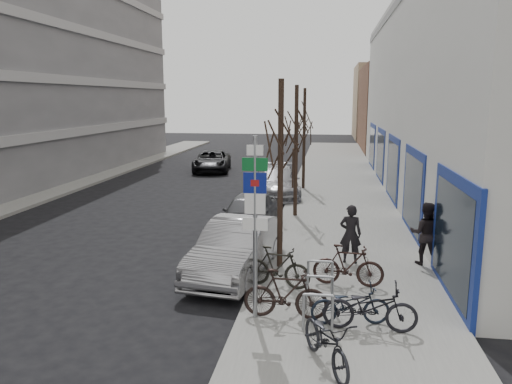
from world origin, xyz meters
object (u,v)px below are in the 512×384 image
(highway_sign_pole, at_px, (255,217))
(meter_back, at_px, (292,181))
(tree_mid, at_px, (296,120))
(lane_car, at_px, (212,161))
(bike_mid_curb, at_px, (350,301))
(bike_mid_inner, at_px, (277,266))
(bike_far_inner, at_px, (348,265))
(parked_car_front, at_px, (236,248))
(pedestrian_near, at_px, (350,234))
(tree_near, at_px, (281,130))
(pedestrian_far, at_px, (425,233))
(meter_mid, at_px, (281,204))
(bike_rack, at_px, (319,289))
(bike_far_curb, at_px, (370,303))
(bike_near_right, at_px, (286,294))
(meter_front, at_px, (262,245))
(parked_car_mid, at_px, (249,213))
(parked_car_back, at_px, (278,182))
(bike_near_left, at_px, (327,337))
(tree_far, at_px, (305,115))

(highway_sign_pole, distance_m, meter_back, 14.10)
(tree_mid, height_order, lane_car, tree_mid)
(bike_mid_curb, bearing_deg, meter_back, 0.24)
(bike_mid_inner, xyz_separation_m, bike_far_inner, (1.83, 0.34, 0.01))
(parked_car_front, bearing_deg, bike_mid_inner, -34.44)
(pedestrian_near, bearing_deg, tree_mid, -66.88)
(tree_near, relative_size, parked_car_front, 1.16)
(bike_far_inner, bearing_deg, bike_mid_inner, 105.39)
(bike_mid_curb, height_order, lane_car, lane_car)
(tree_near, distance_m, pedestrian_far, 5.24)
(meter_mid, bearing_deg, bike_rack, -78.20)
(bike_far_curb, xyz_separation_m, lane_car, (-8.91, 23.32, -0.04))
(bike_mid_curb, xyz_separation_m, pedestrian_far, (2.32, 4.40, 0.41))
(tree_near, relative_size, bike_near_right, 2.89)
(tree_mid, relative_size, meter_mid, 4.33)
(meter_front, bearing_deg, meter_mid, 90.00)
(tree_mid, bearing_deg, meter_front, -93.68)
(meter_mid, height_order, bike_mid_curb, meter_mid)
(tree_near, xyz_separation_m, parked_car_front, (-1.20, -0.46, -3.32))
(bike_mid_curb, relative_size, bike_far_inner, 0.93)
(bike_near_right, relative_size, bike_mid_curb, 1.11)
(bike_near_right, relative_size, pedestrian_far, 1.01)
(bike_rack, xyz_separation_m, tree_near, (-1.20, 2.90, 3.44))
(tree_mid, distance_m, meter_back, 5.13)
(bike_far_curb, xyz_separation_m, parked_car_mid, (-3.86, 7.95, -0.02))
(bike_near_right, distance_m, bike_far_curb, 1.83)
(bike_far_curb, height_order, parked_car_back, parked_car_back)
(bike_far_curb, bearing_deg, bike_far_inner, 9.37)
(bike_mid_inner, distance_m, parked_car_front, 1.74)
(pedestrian_near, distance_m, pedestrian_far, 2.18)
(lane_car, bearing_deg, tree_mid, -70.87)
(highway_sign_pole, bearing_deg, bike_mid_curb, -1.36)
(bike_rack, distance_m, bike_near_right, 0.93)
(bike_mid_curb, height_order, pedestrian_near, pedestrian_near)
(meter_mid, height_order, bike_near_left, meter_mid)
(meter_front, relative_size, bike_mid_inner, 0.70)
(bike_rack, height_order, bike_near_right, bike_near_right)
(bike_rack, bearing_deg, parked_car_front, 134.50)
(meter_back, bearing_deg, bike_far_inner, -78.65)
(tree_near, distance_m, bike_near_left, 6.51)
(tree_far, relative_size, bike_mid_inner, 3.05)
(meter_front, xyz_separation_m, parked_car_back, (-0.75, 11.59, -0.16))
(pedestrian_far, bearing_deg, lane_car, -50.41)
(bike_mid_inner, relative_size, parked_car_mid, 0.42)
(bike_mid_curb, height_order, bike_mid_inner, bike_mid_inner)
(tree_mid, height_order, parked_car_front, tree_mid)
(bike_rack, xyz_separation_m, bike_mid_curb, (0.68, -0.66, 0.02))
(meter_mid, height_order, bike_far_curb, meter_mid)
(parked_car_back, bearing_deg, meter_mid, -90.85)
(tree_near, distance_m, bike_far_curb, 5.56)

